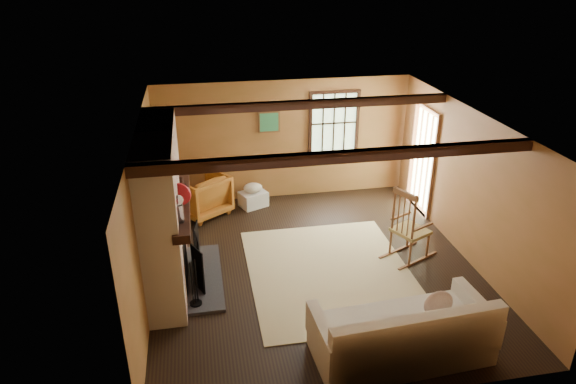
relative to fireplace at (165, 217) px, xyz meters
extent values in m
plane|color=black|center=(2.23, 0.00, -1.10)|extent=(5.50, 5.50, 0.00)
cube|color=#9E6238|center=(2.23, 2.75, 0.10)|extent=(5.00, 0.02, 2.40)
cube|color=#9E6238|center=(2.23, -2.75, 0.10)|extent=(5.00, 0.02, 2.40)
cube|color=#9E6238|center=(-0.27, 0.00, 0.10)|extent=(0.02, 5.50, 2.40)
cube|color=#9E6238|center=(4.73, 0.00, 0.10)|extent=(0.02, 5.50, 2.40)
cube|color=silver|center=(2.23, 0.00, 1.30)|extent=(5.00, 5.50, 0.02)
cube|color=black|center=(2.23, -1.20, 1.23)|extent=(5.00, 0.12, 0.14)
cube|color=black|center=(2.23, 1.20, 1.23)|extent=(5.00, 0.12, 0.14)
cube|color=black|center=(3.23, 2.72, 0.40)|extent=(1.02, 0.06, 1.32)
cube|color=#B8DBA7|center=(3.23, 2.75, 0.40)|extent=(0.90, 0.01, 1.20)
cube|color=black|center=(3.23, 2.73, 0.40)|extent=(0.90, 0.03, 0.02)
cube|color=brown|center=(4.70, 1.70, -0.10)|extent=(0.06, 1.00, 2.06)
cube|color=#B8DBA7|center=(4.72, 1.70, -0.10)|extent=(0.01, 0.80, 1.85)
cube|color=brown|center=(1.93, 2.72, 0.50)|extent=(0.42, 0.03, 0.42)
cube|color=#267359|center=(1.93, 2.71, 0.50)|extent=(0.36, 0.01, 0.36)
cube|color=#9C543C|center=(-0.02, 0.00, 0.10)|extent=(0.50, 2.20, 2.40)
cube|color=black|center=(0.05, 0.00, -0.65)|extent=(0.38, 1.00, 0.85)
cube|color=#323136|center=(0.48, 0.00, -1.08)|extent=(0.55, 1.80, 0.05)
cube|color=black|center=(0.26, 0.00, 0.25)|extent=(0.22, 2.30, 0.12)
cube|color=black|center=(0.41, -0.34, -0.71)|extent=(0.17, 0.32, 0.69)
cube|color=black|center=(0.41, 0.02, -0.71)|extent=(0.07, 0.35, 0.69)
cube|color=black|center=(0.41, 0.38, -0.71)|extent=(0.08, 0.34, 0.69)
cylinder|color=black|center=(0.35, -0.69, -1.04)|extent=(0.17, 0.17, 0.02)
cylinder|color=black|center=(0.31, -0.73, -0.70)|extent=(0.02, 0.02, 0.71)
cylinder|color=black|center=(0.35, -0.69, -0.70)|extent=(0.02, 0.02, 0.71)
cylinder|color=black|center=(0.38, -0.66, -0.70)|extent=(0.02, 0.02, 0.71)
cylinder|color=white|center=(0.25, -0.77, 0.43)|extent=(0.11, 0.11, 0.25)
sphere|color=white|center=(0.25, -0.77, 0.62)|extent=(0.13, 0.13, 0.13)
cylinder|color=red|center=(0.25, -0.26, 0.47)|extent=(0.31, 0.13, 0.32)
cube|color=black|center=(0.25, 0.12, 0.36)|extent=(0.23, 0.18, 0.11)
cylinder|color=black|center=(0.25, 0.53, 0.35)|extent=(0.08, 0.08, 0.09)
cylinder|color=black|center=(0.25, 0.55, 0.35)|extent=(0.07, 0.07, 0.08)
cube|color=beige|center=(2.43, -0.20, -1.10)|extent=(2.50, 3.00, 0.01)
cube|color=tan|center=(3.82, 0.04, -0.63)|extent=(0.66, 0.67, 0.05)
cube|color=brown|center=(3.63, -0.05, 0.08)|extent=(0.26, 0.46, 0.08)
cylinder|color=brown|center=(4.10, -0.06, -0.86)|extent=(0.04, 0.04, 0.46)
cylinder|color=brown|center=(3.92, 0.32, -0.86)|extent=(0.04, 0.04, 0.46)
cylinder|color=brown|center=(3.72, -0.24, -0.86)|extent=(0.04, 0.04, 0.46)
cylinder|color=brown|center=(3.54, 0.14, -0.86)|extent=(0.04, 0.04, 0.46)
cylinder|color=brown|center=(3.72, -0.24, -0.26)|extent=(0.04, 0.04, 0.79)
cylinder|color=brown|center=(3.54, 0.14, -0.26)|extent=(0.04, 0.04, 0.79)
cylinder|color=brown|center=(3.68, -0.15, -0.28)|extent=(0.02, 0.02, 0.65)
cylinder|color=brown|center=(3.63, -0.05, -0.28)|extent=(0.02, 0.02, 0.65)
cylinder|color=brown|center=(3.59, 0.04, -0.28)|extent=(0.02, 0.02, 0.65)
cube|color=brown|center=(3.92, -0.17, -0.45)|extent=(0.42, 0.23, 0.03)
cube|color=brown|center=(3.72, 0.25, -0.45)|extent=(0.42, 0.23, 0.03)
cube|color=brown|center=(3.91, -0.15, -1.09)|extent=(0.83, 0.42, 0.03)
cube|color=brown|center=(3.73, 0.23, -1.09)|extent=(0.83, 0.42, 0.03)
cube|color=beige|center=(2.82, -2.10, -0.87)|extent=(2.18, 1.09, 0.47)
cube|color=beige|center=(2.84, -2.51, -0.52)|extent=(2.13, 0.29, 0.58)
cube|color=beige|center=(1.81, -2.17, -0.66)|extent=(0.21, 0.96, 0.42)
cube|color=beige|center=(3.82, -2.04, -0.66)|extent=(0.21, 0.96, 0.42)
ellipsoid|color=beige|center=(3.34, -1.96, -0.52)|extent=(0.39, 0.16, 0.38)
cylinder|color=brown|center=(0.13, 2.56, -1.05)|extent=(0.37, 0.11, 0.11)
cylinder|color=brown|center=(0.25, 2.56, -1.05)|extent=(0.37, 0.11, 0.11)
cylinder|color=brown|center=(0.37, 2.56, -1.05)|extent=(0.37, 0.11, 0.11)
cylinder|color=brown|center=(0.13, 2.56, -0.94)|extent=(0.37, 0.11, 0.11)
cylinder|color=brown|center=(0.25, 2.56, -0.94)|extent=(0.37, 0.11, 0.11)
cylinder|color=brown|center=(0.37, 2.56, -0.94)|extent=(0.37, 0.11, 0.11)
cube|color=silver|center=(1.53, 2.37, -0.95)|extent=(0.61, 0.55, 0.30)
ellipsoid|color=beige|center=(1.53, 2.37, -0.71)|extent=(0.42, 0.37, 0.19)
imported|color=#BF6026|center=(0.54, 2.21, -0.70)|extent=(1.21, 1.22, 0.81)
camera|label=1|loc=(0.55, -6.75, 3.42)|focal=32.00mm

